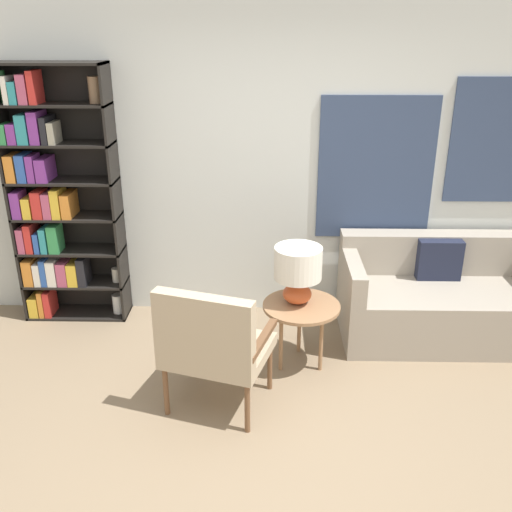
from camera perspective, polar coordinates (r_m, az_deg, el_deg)
name	(u,v)px	position (r m, az deg, el deg)	size (l,w,h in m)	color
ground_plane	(274,463)	(3.64, 1.85, -20.00)	(14.00, 14.00, 0.00)	#847056
wall_back	(280,163)	(4.84, 2.38, 9.30)	(6.40, 0.08, 2.70)	silver
bookshelf	(54,202)	(5.06, -19.57, 5.10)	(0.88, 0.30, 2.17)	black
armchair	(212,342)	(3.73, -4.44, -8.54)	(0.79, 0.74, 0.92)	brown
couch	(439,299)	(4.98, 17.79, -4.13)	(1.60, 0.83, 0.80)	#9E9384
side_table	(301,310)	(4.27, 4.56, -5.43)	(0.58, 0.58, 0.51)	#99704C
table_lamp	(298,269)	(4.16, 4.22, -1.27)	(0.35, 0.35, 0.44)	#C65128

